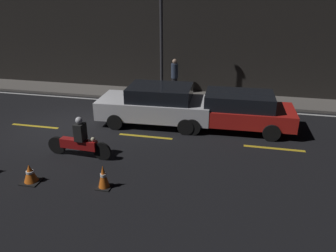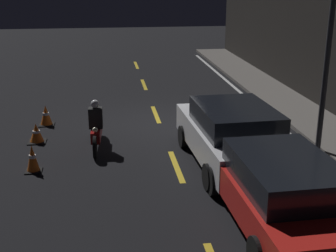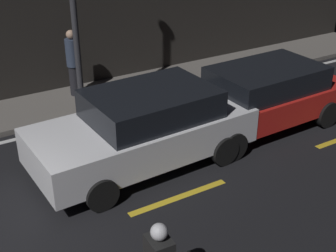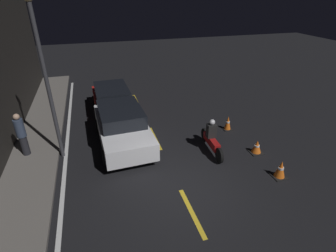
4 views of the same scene
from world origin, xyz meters
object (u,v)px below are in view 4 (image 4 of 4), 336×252
at_px(taxi_red, 113,101).
at_px(pedestrian, 21,134).
at_px(sedan_white, 122,126).
at_px(traffic_cone_mid, 257,147).
at_px(motorcycle, 212,139).
at_px(traffic_cone_near, 281,169).
at_px(street_lamp, 45,76).
at_px(traffic_cone_far, 228,123).

height_order(taxi_red, pedestrian, pedestrian).
bearing_deg(sedan_white, taxi_red, 179.08).
height_order(sedan_white, traffic_cone_mid, sedan_white).
height_order(taxi_red, motorcycle, taxi_red).
relative_size(traffic_cone_near, street_lamp, 0.11).
xyz_separation_m(taxi_red, pedestrian, (-3.03, 3.67, 0.25)).
bearing_deg(traffic_cone_near, traffic_cone_mid, -3.56).
height_order(taxi_red, traffic_cone_far, taxi_red).
distance_m(motorcycle, street_lamp, 6.46).
bearing_deg(motorcycle, sedan_white, 66.34).
height_order(motorcycle, traffic_cone_mid, motorcycle).
distance_m(motorcycle, traffic_cone_mid, 1.82).
relative_size(taxi_red, pedestrian, 2.65).
bearing_deg(traffic_cone_near, pedestrian, 65.97).
height_order(taxi_red, street_lamp, street_lamp).
xyz_separation_m(sedan_white, motorcycle, (-1.67, -3.31, -0.25)).
distance_m(sedan_white, traffic_cone_far, 4.84).
bearing_deg(street_lamp, traffic_cone_mid, -104.72).
xyz_separation_m(sedan_white, traffic_cone_far, (-0.22, -4.81, -0.47)).
relative_size(traffic_cone_near, traffic_cone_far, 0.95).
bearing_deg(taxi_red, traffic_cone_mid, 42.13).
distance_m(traffic_cone_near, traffic_cone_mid, 1.58).
relative_size(sedan_white, traffic_cone_near, 6.92).
relative_size(traffic_cone_mid, pedestrian, 0.32).
distance_m(taxi_red, traffic_cone_mid, 7.36).
distance_m(motorcycle, pedestrian, 7.26).
bearing_deg(sedan_white, motorcycle, 60.87).
distance_m(motorcycle, traffic_cone_near, 2.73).
bearing_deg(taxi_red, street_lamp, -36.40).
bearing_deg(traffic_cone_near, traffic_cone_far, 1.26).
bearing_deg(motorcycle, pedestrian, 79.98).
bearing_deg(traffic_cone_mid, street_lamp, 75.28).
bearing_deg(sedan_white, traffic_cone_mid, 62.79).
xyz_separation_m(sedan_white, pedestrian, (-0.03, 3.75, 0.20)).
height_order(sedan_white, traffic_cone_far, sedan_white).
xyz_separation_m(traffic_cone_near, traffic_cone_far, (3.66, 0.08, 0.02)).
relative_size(traffic_cone_mid, street_lamp, 0.09).
height_order(pedestrian, street_lamp, street_lamp).
bearing_deg(street_lamp, taxi_red, -34.89).
xyz_separation_m(traffic_cone_mid, street_lamp, (1.95, 7.41, 2.97)).
relative_size(sedan_white, pedestrian, 2.58).
distance_m(taxi_red, pedestrian, 4.77).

